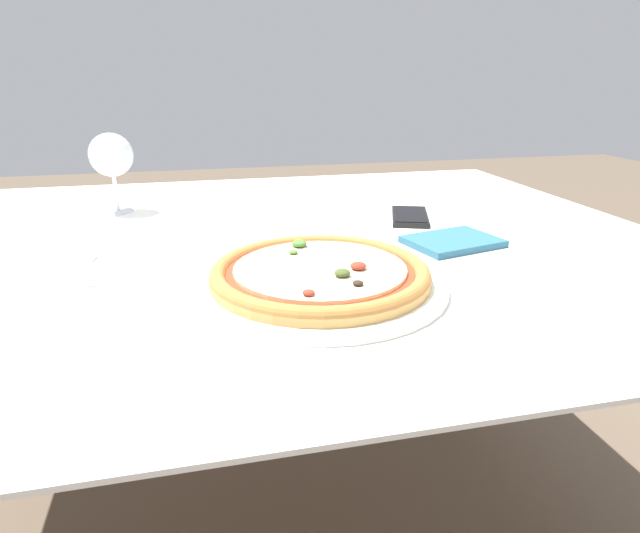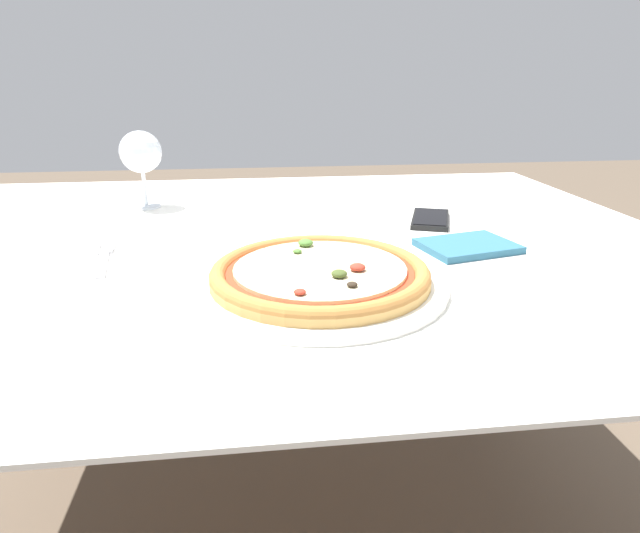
{
  "view_description": "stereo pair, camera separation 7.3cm",
  "coord_description": "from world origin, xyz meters",
  "px_view_note": "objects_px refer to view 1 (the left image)",
  "views": [
    {
      "loc": [
        -0.09,
        -0.91,
        0.98
      ],
      "look_at": [
        0.06,
        -0.25,
        0.74
      ],
      "focal_mm": 30.0,
      "sensor_mm": 36.0,
      "label": 1
    },
    {
      "loc": [
        -0.02,
        -0.93,
        0.98
      ],
      "look_at": [
        0.06,
        -0.25,
        0.74
      ],
      "focal_mm": 30.0,
      "sensor_mm": 36.0,
      "label": 2
    }
  ],
  "objects_px": {
    "cell_phone": "(410,216)",
    "dining_table": "(258,274)",
    "wine_glass_far_left": "(111,156)",
    "fork": "(88,266)",
    "pizza_plate": "(320,276)"
  },
  "relations": [
    {
      "from": "dining_table",
      "to": "cell_phone",
      "type": "bearing_deg",
      "value": 11.76
    },
    {
      "from": "cell_phone",
      "to": "wine_glass_far_left",
      "type": "bearing_deg",
      "value": 161.73
    },
    {
      "from": "wine_glass_far_left",
      "to": "cell_phone",
      "type": "distance_m",
      "value": 0.62
    },
    {
      "from": "fork",
      "to": "wine_glass_far_left",
      "type": "xyz_separation_m",
      "value": [
        0.0,
        0.35,
        0.11
      ]
    },
    {
      "from": "dining_table",
      "to": "cell_phone",
      "type": "relative_size",
      "value": 9.27
    },
    {
      "from": "cell_phone",
      "to": "fork",
      "type": "bearing_deg",
      "value": -164.98
    },
    {
      "from": "cell_phone",
      "to": "dining_table",
      "type": "bearing_deg",
      "value": -168.24
    },
    {
      "from": "pizza_plate",
      "to": "wine_glass_far_left",
      "type": "xyz_separation_m",
      "value": [
        -0.32,
        0.51,
        0.1
      ]
    },
    {
      "from": "pizza_plate",
      "to": "cell_phone",
      "type": "distance_m",
      "value": 0.41
    },
    {
      "from": "dining_table",
      "to": "fork",
      "type": "xyz_separation_m",
      "value": [
        -0.27,
        -0.09,
        0.07
      ]
    },
    {
      "from": "pizza_plate",
      "to": "cell_phone",
      "type": "xyz_separation_m",
      "value": [
        0.26,
        0.31,
        -0.01
      ]
    },
    {
      "from": "dining_table",
      "to": "pizza_plate",
      "type": "relative_size",
      "value": 4.23
    },
    {
      "from": "dining_table",
      "to": "pizza_plate",
      "type": "height_order",
      "value": "pizza_plate"
    },
    {
      "from": "wine_glass_far_left",
      "to": "dining_table",
      "type": "bearing_deg",
      "value": -44.53
    },
    {
      "from": "dining_table",
      "to": "fork",
      "type": "distance_m",
      "value": 0.29
    }
  ]
}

